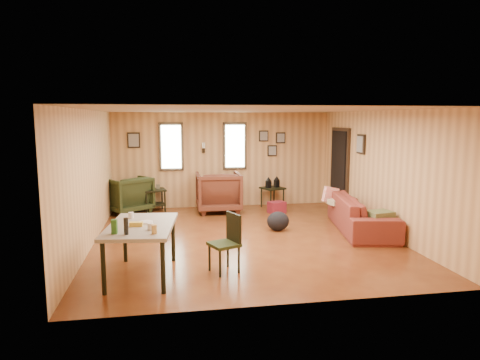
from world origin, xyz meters
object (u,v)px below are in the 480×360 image
object	(u,v)px
recliner_green	(127,193)
side_table	(273,186)
sofa	(362,208)
dining_table	(141,229)
end_table	(154,196)
recliner_brown	(218,190)

from	to	relation	value
recliner_green	side_table	size ratio (longest dim) A/B	1.21
sofa	recliner_green	world-z (taller)	recliner_green
dining_table	sofa	bearing A→B (deg)	30.27
recliner_green	side_table	world-z (taller)	recliner_green
end_table	side_table	xyz separation A→B (m)	(2.94, -0.06, 0.17)
recliner_brown	end_table	size ratio (longest dim) A/B	1.59
recliner_brown	recliner_green	xyz separation A→B (m)	(-2.16, 0.26, -0.05)
sofa	recliner_green	distance (m)	5.41
sofa	recliner_brown	bearing A→B (deg)	60.38
sofa	recliner_green	bearing A→B (deg)	73.25
recliner_green	recliner_brown	bearing A→B (deg)	138.58
recliner_brown	end_table	world-z (taller)	recliner_brown
recliner_brown	sofa	bearing A→B (deg)	140.11
sofa	side_table	xyz separation A→B (m)	(-1.23, 2.48, 0.08)
dining_table	recliner_green	bearing A→B (deg)	104.06
side_table	sofa	bearing A→B (deg)	-63.62
sofa	side_table	distance (m)	2.77
side_table	dining_table	xyz separation A→B (m)	(-3.00, -4.34, 0.15)
recliner_green	dining_table	xyz separation A→B (m)	(0.57, -4.35, 0.21)
recliner_green	dining_table	bearing A→B (deg)	62.83
recliner_brown	side_table	world-z (taller)	recliner_brown
sofa	dining_table	size ratio (longest dim) A/B	1.49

